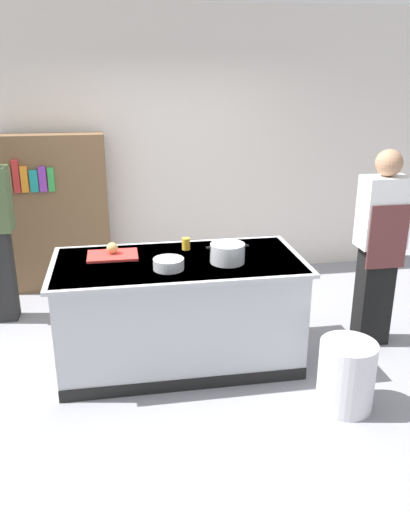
% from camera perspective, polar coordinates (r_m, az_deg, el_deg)
% --- Properties ---
extents(ground_plane, '(10.00, 10.00, 0.00)m').
position_cam_1_polar(ground_plane, '(4.49, -2.77, -11.32)').
color(ground_plane, gray).
extents(back_wall, '(6.40, 0.12, 3.00)m').
position_cam_1_polar(back_wall, '(6.00, -5.51, 11.77)').
color(back_wall, silver).
rests_on(back_wall, ground_plane).
extents(counter_island, '(1.98, 0.98, 0.90)m').
position_cam_1_polar(counter_island, '(4.27, -2.87, -5.95)').
color(counter_island, '#B7BABF').
rests_on(counter_island, ground_plane).
extents(cutting_board, '(0.40, 0.28, 0.02)m').
position_cam_1_polar(cutting_board, '(4.24, -10.10, 0.07)').
color(cutting_board, red).
rests_on(cutting_board, counter_island).
extents(onion, '(0.09, 0.09, 0.09)m').
position_cam_1_polar(onion, '(4.24, -10.13, 0.87)').
color(onion, tan).
rests_on(onion, cutting_board).
extents(stock_pot, '(0.33, 0.27, 0.15)m').
position_cam_1_polar(stock_pot, '(4.03, 2.48, 0.32)').
color(stock_pot, '#B7BABF').
rests_on(stock_pot, counter_island).
extents(mixing_bowl, '(0.23, 0.23, 0.08)m').
position_cam_1_polar(mixing_bowl, '(3.91, -4.02, -0.87)').
color(mixing_bowl, '#B7BABF').
rests_on(mixing_bowl, counter_island).
extents(juice_cup, '(0.07, 0.07, 0.10)m').
position_cam_1_polar(juice_cup, '(4.33, -2.10, 1.34)').
color(juice_cup, yellow).
rests_on(juice_cup, counter_island).
extents(trash_bin, '(0.40, 0.40, 0.51)m').
position_cam_1_polar(trash_bin, '(3.94, 15.22, -12.48)').
color(trash_bin, silver).
rests_on(trash_bin, ground_plane).
extents(person_chef, '(0.38, 0.25, 1.72)m').
position_cam_1_polar(person_chef, '(4.65, 18.60, 1.15)').
color(person_chef, black).
rests_on(person_chef, ground_plane).
extents(bookshelf, '(1.10, 0.31, 1.70)m').
position_cam_1_polar(bookshelf, '(5.85, -15.96, 4.44)').
color(bookshelf, brown).
rests_on(bookshelf, ground_plane).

